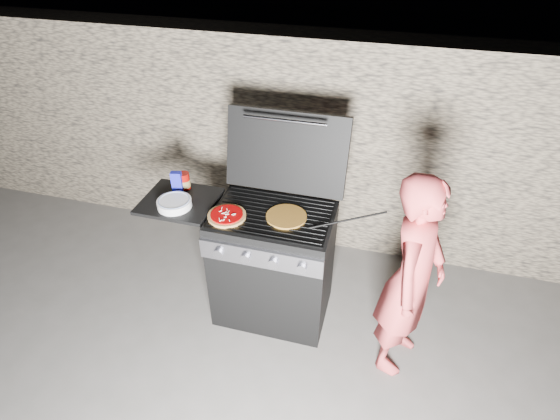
% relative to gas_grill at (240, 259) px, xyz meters
% --- Properties ---
extents(ground, '(50.00, 50.00, 0.00)m').
position_rel_gas_grill_xyz_m(ground, '(0.25, 0.00, -0.46)').
color(ground, '#5E5A57').
extents(stone_wall, '(8.00, 0.35, 1.80)m').
position_rel_gas_grill_xyz_m(stone_wall, '(0.25, 1.05, 0.44)').
color(stone_wall, gray).
rests_on(stone_wall, ground).
extents(gas_grill, '(1.34, 0.79, 0.91)m').
position_rel_gas_grill_xyz_m(gas_grill, '(0.00, 0.00, 0.00)').
color(gas_grill, black).
rests_on(gas_grill, ground).
extents(pizza_topped, '(0.28, 0.28, 0.03)m').
position_rel_gas_grill_xyz_m(pizza_topped, '(-0.03, -0.11, 0.47)').
color(pizza_topped, tan).
rests_on(pizza_topped, gas_grill).
extents(pizza_plain, '(0.35, 0.35, 0.01)m').
position_rel_gas_grill_xyz_m(pizza_plain, '(0.35, -0.02, 0.46)').
color(pizza_plain, gold).
rests_on(pizza_plain, gas_grill).
extents(sauce_jar, '(0.10, 0.10, 0.12)m').
position_rel_gas_grill_xyz_m(sauce_jar, '(-0.44, 0.15, 0.51)').
color(sauce_jar, maroon).
rests_on(sauce_jar, gas_grill).
extents(blue_carton, '(0.08, 0.06, 0.16)m').
position_rel_gas_grill_xyz_m(blue_carton, '(-0.47, 0.09, 0.52)').
color(blue_carton, '#1A1DAA').
rests_on(blue_carton, gas_grill).
extents(plate_stack, '(0.24, 0.24, 0.05)m').
position_rel_gas_grill_xyz_m(plate_stack, '(-0.41, -0.08, 0.47)').
color(plate_stack, white).
rests_on(plate_stack, gas_grill).
extents(person, '(0.48, 0.60, 1.44)m').
position_rel_gas_grill_xyz_m(person, '(1.17, -0.17, 0.27)').
color(person, '#D24346').
rests_on(person, ground).
extents(tongs, '(0.46, 0.19, 0.10)m').
position_rel_gas_grill_xyz_m(tongs, '(0.74, 0.00, 0.51)').
color(tongs, black).
rests_on(tongs, gas_grill).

